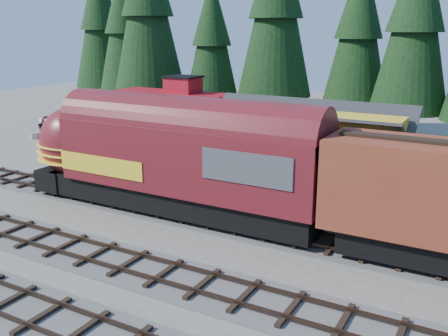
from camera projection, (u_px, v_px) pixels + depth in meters
The scene contains 8 objects.
ground at pixel (203, 260), 21.24m from camera, with size 120.00×120.00×0.00m, color #6B665B.
track_spur at pixel (213, 148), 41.07m from camera, with size 32.00×3.20×0.33m.
depot at pixel (295, 144), 29.29m from camera, with size 12.80×7.00×5.30m.
conifer_backdrop at pixel (433, 20), 36.70m from camera, with size 81.53×22.79×17.12m.
locomotive at pixel (159, 161), 26.26m from camera, with size 17.72×3.52×4.82m.
caboose at pixel (174, 113), 42.15m from camera, with size 10.31×2.99×5.36m.
pickup_truck_a at pixel (128, 162), 33.49m from camera, with size 2.93×6.36×1.77m, color black.
pickup_truck_b at pixel (112, 149), 37.36m from camera, with size 2.40×5.91×1.72m, color #9FA2A7.
Camera 1 is at (10.21, -16.54, 9.47)m, focal length 40.00 mm.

